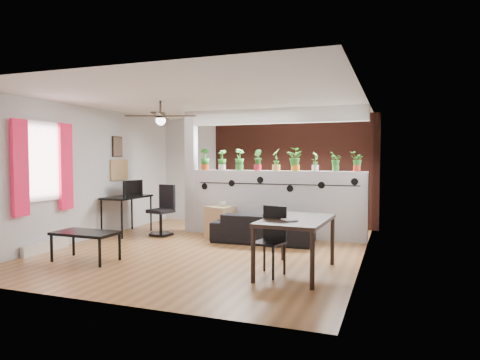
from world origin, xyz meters
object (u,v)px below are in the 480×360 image
(potted_plant_8, at_px, (357,161))
(office_chair, at_px, (163,214))
(potted_plant_6, at_px, (315,161))
(potted_plant_4, at_px, (276,159))
(potted_plant_7, at_px, (336,161))
(potted_plant_3, at_px, (258,159))
(computer_desk, at_px, (127,200))
(coffee_table, at_px, (86,235))
(potted_plant_5, at_px, (295,159))
(potted_plant_2, at_px, (240,159))
(cup, at_px, (223,204))
(potted_plant_0, at_px, (205,159))
(folding_chair, at_px, (272,234))
(potted_plant_1, at_px, (222,159))
(sofa, at_px, (263,229))
(cube_shelf, at_px, (220,221))
(dining_table, at_px, (296,224))
(ceiling_fan, at_px, (161,117))

(potted_plant_8, relative_size, office_chair, 0.37)
(potted_plant_6, bearing_deg, potted_plant_8, 0.00)
(potted_plant_4, distance_m, potted_plant_7, 1.19)
(potted_plant_3, bearing_deg, potted_plant_7, 0.00)
(computer_desk, distance_m, coffee_table, 2.42)
(potted_plant_5, xyz_separation_m, office_chair, (-2.64, -0.65, -1.14))
(potted_plant_7, height_order, potted_plant_8, potted_plant_8)
(office_chair, bearing_deg, potted_plant_2, 24.04)
(potted_plant_2, height_order, cup, potted_plant_2)
(potted_plant_5, bearing_deg, office_chair, -166.18)
(potted_plant_5, bearing_deg, potted_plant_0, 180.00)
(potted_plant_3, relative_size, potted_plant_7, 1.15)
(potted_plant_2, bearing_deg, potted_plant_0, 180.00)
(potted_plant_4, bearing_deg, folding_chair, -76.00)
(potted_plant_7, bearing_deg, coffee_table, -138.81)
(potted_plant_1, distance_m, computer_desk, 2.18)
(sofa, bearing_deg, coffee_table, 45.51)
(sofa, height_order, coffee_table, sofa)
(potted_plant_3, relative_size, office_chair, 0.42)
(potted_plant_8, height_order, folding_chair, potted_plant_8)
(potted_plant_1, relative_size, potted_plant_4, 0.96)
(potted_plant_4, bearing_deg, potted_plant_2, 180.00)
(potted_plant_4, bearing_deg, computer_desk, -166.27)
(potted_plant_4, xyz_separation_m, potted_plant_7, (1.19, 0.00, -0.04))
(cube_shelf, distance_m, computer_desk, 2.05)
(potted_plant_1, distance_m, cup, 0.98)
(potted_plant_7, relative_size, cube_shelf, 0.61)
(potted_plant_5, xyz_separation_m, cube_shelf, (-1.48, -0.34, -1.28))
(sofa, bearing_deg, office_chair, -2.00)
(office_chair, bearing_deg, sofa, -0.41)
(potted_plant_5, xyz_separation_m, folding_chair, (0.29, -2.73, -1.04))
(dining_table, relative_size, coffee_table, 1.44)
(potted_plant_5, xyz_separation_m, potted_plant_8, (1.18, 0.00, -0.04))
(folding_chair, bearing_deg, potted_plant_4, 104.00)
(potted_plant_1, bearing_deg, potted_plant_3, -0.00)
(potted_plant_3, height_order, computer_desk, potted_plant_3)
(ceiling_fan, bearing_deg, potted_plant_6, 36.98)
(potted_plant_1, relative_size, potted_plant_2, 0.95)
(potted_plant_8, height_order, coffee_table, potted_plant_8)
(cube_shelf, relative_size, folding_chair, 0.66)
(potted_plant_4, distance_m, dining_table, 2.89)
(potted_plant_6, relative_size, computer_desk, 0.34)
(dining_table, bearing_deg, computer_desk, 155.76)
(dining_table, distance_m, coffee_table, 3.27)
(potted_plant_8, relative_size, folding_chair, 0.41)
(potted_plant_1, bearing_deg, potted_plant_2, -0.00)
(potted_plant_3, relative_size, potted_plant_5, 0.94)
(potted_plant_6, bearing_deg, cube_shelf, -169.73)
(potted_plant_8, bearing_deg, potted_plant_1, 180.00)
(dining_table, height_order, folding_chair, folding_chair)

